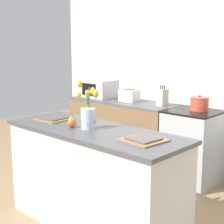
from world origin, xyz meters
TOP-DOWN VIEW (x-y plane):
  - back_wall at (0.00, 2.00)m, footprint 5.20×0.08m
  - kitchen_island at (0.00, 0.00)m, footprint 1.80×0.66m
  - back_counter at (-1.06, 1.60)m, footprint 1.68×0.60m
  - stove_range at (0.10, 1.60)m, footprint 0.60×0.61m
  - flower_vase at (-0.04, -0.02)m, footprint 0.21×0.16m
  - pear_figurine at (-0.18, -0.09)m, footprint 0.08×0.08m
  - plate_setting_left at (-0.58, -0.00)m, footprint 0.32×0.32m
  - plate_setting_right at (0.58, -0.00)m, footprint 0.32×0.32m
  - toaster at (-0.94, 1.61)m, footprint 0.28×0.18m
  - cooking_pot at (0.13, 1.66)m, footprint 0.23×0.23m
  - microwave at (-1.53, 1.60)m, footprint 0.48×0.37m
  - knife_block at (-0.39, 1.63)m, footprint 0.10×0.14m

SIDE VIEW (x-z plane):
  - stove_range at x=0.10m, z-range 0.00..0.91m
  - back_counter at x=-1.06m, z-range 0.00..0.91m
  - kitchen_island at x=0.00m, z-range 0.00..0.95m
  - plate_setting_left at x=-0.58m, z-range 0.95..0.97m
  - plate_setting_right at x=0.58m, z-range 0.95..0.97m
  - cooking_pot at x=0.13m, z-range 0.90..1.08m
  - toaster at x=-0.94m, z-range 0.91..1.08m
  - pear_figurine at x=-0.18m, z-range 0.93..1.07m
  - knife_block at x=-0.39m, z-range 0.88..1.15m
  - microwave at x=-1.53m, z-range 0.91..1.18m
  - flower_vase at x=-0.04m, z-range 0.87..1.30m
  - back_wall at x=0.00m, z-range 0.00..2.70m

